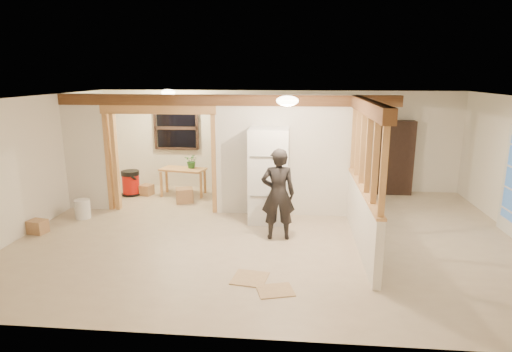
# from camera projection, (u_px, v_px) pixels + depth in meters

# --- Properties ---
(floor) EXTENTS (9.00, 6.50, 0.01)m
(floor) POSITION_uv_depth(u_px,v_px,m) (270.00, 234.00, 7.96)
(floor) COLOR #C4B092
(floor) RESTS_ON ground
(ceiling) EXTENTS (9.00, 6.50, 0.01)m
(ceiling) POSITION_uv_depth(u_px,v_px,m) (271.00, 98.00, 7.37)
(ceiling) COLOR white
(wall_back) EXTENTS (9.00, 0.01, 2.50)m
(wall_back) POSITION_uv_depth(u_px,v_px,m) (278.00, 141.00, 10.81)
(wall_back) COLOR silver
(wall_back) RESTS_ON floor
(wall_front) EXTENTS (9.00, 0.01, 2.50)m
(wall_front) POSITION_uv_depth(u_px,v_px,m) (251.00, 235.00, 4.52)
(wall_front) COLOR silver
(wall_front) RESTS_ON floor
(wall_left) EXTENTS (0.01, 6.50, 2.50)m
(wall_left) POSITION_uv_depth(u_px,v_px,m) (32.00, 164.00, 8.07)
(wall_left) COLOR silver
(wall_left) RESTS_ON floor
(partition_left_stub) EXTENTS (0.90, 0.12, 2.50)m
(partition_left_stub) POSITION_uv_depth(u_px,v_px,m) (86.00, 153.00, 9.19)
(partition_left_stub) COLOR silver
(partition_left_stub) RESTS_ON floor
(partition_center) EXTENTS (2.80, 0.12, 2.50)m
(partition_center) POSITION_uv_depth(u_px,v_px,m) (283.00, 156.00, 8.81)
(partition_center) COLOR silver
(partition_center) RESTS_ON floor
(doorway_frame) EXTENTS (2.46, 0.14, 2.20)m
(doorway_frame) POSITION_uv_depth(u_px,v_px,m) (161.00, 161.00, 9.08)
(doorway_frame) COLOR tan
(doorway_frame) RESTS_ON floor
(header_beam_back) EXTENTS (7.00, 0.18, 0.22)m
(header_beam_back) POSITION_uv_depth(u_px,v_px,m) (225.00, 100.00, 8.65)
(header_beam_back) COLOR brown
(header_beam_back) RESTS_ON ceiling
(header_beam_right) EXTENTS (0.18, 3.30, 0.22)m
(header_beam_right) POSITION_uv_depth(u_px,v_px,m) (368.00, 107.00, 6.87)
(header_beam_right) COLOR brown
(header_beam_right) RESTS_ON ceiling
(pony_wall) EXTENTS (0.12, 3.20, 1.00)m
(pony_wall) POSITION_uv_depth(u_px,v_px,m) (362.00, 218.00, 7.31)
(pony_wall) COLOR silver
(pony_wall) RESTS_ON floor
(stud_partition) EXTENTS (0.14, 3.20, 1.32)m
(stud_partition) POSITION_uv_depth(u_px,v_px,m) (366.00, 151.00, 7.03)
(stud_partition) COLOR tan
(stud_partition) RESTS_ON pony_wall
(window_back) EXTENTS (1.12, 0.10, 1.10)m
(window_back) POSITION_uv_depth(u_px,v_px,m) (176.00, 128.00, 10.90)
(window_back) COLOR black
(window_back) RESTS_ON wall_back
(ceiling_dome_main) EXTENTS (0.36, 0.36, 0.16)m
(ceiling_dome_main) POSITION_uv_depth(u_px,v_px,m) (287.00, 101.00, 6.86)
(ceiling_dome_main) COLOR #FFEABF
(ceiling_dome_main) RESTS_ON ceiling
(ceiling_dome_util) EXTENTS (0.32, 0.32, 0.14)m
(ceiling_dome_util) POSITION_uv_depth(u_px,v_px,m) (168.00, 92.00, 9.83)
(ceiling_dome_util) COLOR #FFEABF
(ceiling_dome_util) RESTS_ON ceiling
(hanging_bulb) EXTENTS (0.07, 0.07, 0.07)m
(hanging_bulb) POSITION_uv_depth(u_px,v_px,m) (182.00, 108.00, 9.17)
(hanging_bulb) COLOR #FFD88C
(hanging_bulb) RESTS_ON ceiling
(refrigerator) EXTENTS (0.77, 0.75, 1.88)m
(refrigerator) POSITION_uv_depth(u_px,v_px,m) (269.00, 175.00, 8.48)
(refrigerator) COLOR white
(refrigerator) RESTS_ON floor
(woman) EXTENTS (0.64, 0.45, 1.65)m
(woman) POSITION_uv_depth(u_px,v_px,m) (278.00, 194.00, 7.56)
(woman) COLOR black
(woman) RESTS_ON floor
(work_table) EXTENTS (1.15, 0.74, 0.67)m
(work_table) POSITION_uv_depth(u_px,v_px,m) (183.00, 182.00, 10.42)
(work_table) COLOR tan
(work_table) RESTS_ON floor
(potted_plant) EXTENTS (0.38, 0.35, 0.36)m
(potted_plant) POSITION_uv_depth(u_px,v_px,m) (192.00, 161.00, 10.34)
(potted_plant) COLOR #2F7534
(potted_plant) RESTS_ON work_table
(shop_vac) EXTENTS (0.50, 0.50, 0.62)m
(shop_vac) POSITION_uv_depth(u_px,v_px,m) (131.00, 183.00, 10.42)
(shop_vac) COLOR #AD120A
(shop_vac) RESTS_ON floor
(bookshelf) EXTENTS (0.90, 0.30, 1.81)m
(bookshelf) POSITION_uv_depth(u_px,v_px,m) (394.00, 158.00, 10.42)
(bookshelf) COLOR black
(bookshelf) RESTS_ON floor
(bucket) EXTENTS (0.34, 0.34, 0.39)m
(bucket) POSITION_uv_depth(u_px,v_px,m) (83.00, 209.00, 8.77)
(bucket) COLOR white
(bucket) RESTS_ON floor
(box_util_a) EXTENTS (0.47, 0.43, 0.33)m
(box_util_a) POSITION_uv_depth(u_px,v_px,m) (184.00, 195.00, 9.87)
(box_util_a) COLOR #A87B51
(box_util_a) RESTS_ON floor
(box_util_b) EXTENTS (0.34, 0.34, 0.26)m
(box_util_b) POSITION_uv_depth(u_px,v_px,m) (147.00, 190.00, 10.47)
(box_util_b) COLOR #A87B51
(box_util_b) RESTS_ON floor
(box_front) EXTENTS (0.35, 0.31, 0.25)m
(box_front) POSITION_uv_depth(u_px,v_px,m) (38.00, 227.00, 7.97)
(box_front) COLOR #A87B51
(box_front) RESTS_ON floor
(floor_panel_near) EXTENTS (0.56, 0.56, 0.02)m
(floor_panel_near) POSITION_uv_depth(u_px,v_px,m) (250.00, 278.00, 6.21)
(floor_panel_near) COLOR tan
(floor_panel_near) RESTS_ON floor
(floor_panel_far) EXTENTS (0.57, 0.51, 0.02)m
(floor_panel_far) POSITION_uv_depth(u_px,v_px,m) (275.00, 291.00, 5.86)
(floor_panel_far) COLOR tan
(floor_panel_far) RESTS_ON floor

